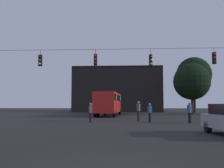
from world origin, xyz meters
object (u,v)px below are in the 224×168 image
Objects in this scene: city_bus at (109,102)px; pedestrian_near_bus at (90,111)px; pedestrian_crossing_left at (138,110)px; car_far_left at (97,109)px; tree_left_silhouette at (192,82)px; pedestrian_crossing_center at (150,112)px; pedestrian_crossing_right at (190,111)px; tree_behind_building at (194,75)px.

city_bus reaches higher than pedestrian_near_bus.
pedestrian_crossing_left is at bearing 30.41° from pedestrian_near_bus.
city_bus reaches higher than pedestrian_crossing_left.
tree_left_silhouette is (14.93, -4.63, 4.17)m from car_far_left.
pedestrian_crossing_left is 4.75m from pedestrian_near_bus.
car_far_left is 23.71m from pedestrian_crossing_center.
pedestrian_crossing_left is at bearing 113.98° from pedestrian_crossing_center.
pedestrian_crossing_right is at bearing -104.01° from tree_left_silhouette.
tree_left_silhouette is at bearing 23.36° from city_bus.
car_far_left is 17.90m from tree_behind_building.
tree_left_silhouette is at bearing 66.53° from pedestrian_crossing_center.
pedestrian_near_bus is at bearing -92.67° from city_bus.
tree_behind_building reaches higher than pedestrian_crossing_center.
tree_left_silhouette reaches higher than pedestrian_crossing_left.
pedestrian_crossing_center is at bearing -111.76° from tree_behind_building.
city_bus is 13.21m from pedestrian_near_bus.
car_far_left is at bearing 95.32° from pedestrian_near_bus.
car_far_left is 21.57m from pedestrian_crossing_left.
car_far_left is 16.17m from tree_left_silhouette.
pedestrian_crossing_left is 0.18× the size of tree_behind_building.
pedestrian_crossing_right is 19.75m from tree_left_silhouette.
tree_left_silhouette is (12.17, 5.26, 3.10)m from city_bus.
car_far_left is at bearing 162.79° from tree_left_silhouette.
city_bus is 10.32m from car_far_left.
pedestrian_crossing_left reaches higher than pedestrian_crossing_right.
tree_left_silhouette is at bearing -106.63° from tree_behind_building.
pedestrian_crossing_left is 1.08× the size of pedestrian_crossing_right.
city_bus is 11.34m from pedestrian_crossing_left.
tree_behind_building is at bearing 73.37° from tree_left_silhouette.
city_bus is at bearing -156.64° from tree_left_silhouette.
tree_behind_building reaches higher than pedestrian_crossing_left.
pedestrian_crossing_center is 0.98× the size of pedestrian_near_bus.
pedestrian_crossing_left is at bearing -73.18° from car_far_left.
pedestrian_crossing_center reaches higher than car_far_left.
tree_behind_building is (1.88, 6.30, 1.75)m from tree_left_silhouette.
car_far_left is at bearing 106.82° from pedestrian_crossing_left.
pedestrian_crossing_left is at bearing -118.47° from tree_left_silhouette.
city_bus is 13.49m from pedestrian_crossing_center.
pedestrian_near_bus is at bearing -84.68° from car_far_left.
pedestrian_crossing_left is 18.64m from tree_left_silhouette.
car_far_left is 0.46× the size of tree_behind_building.
pedestrian_near_bus is (-8.10, 0.34, -0.02)m from pedestrian_crossing_right.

